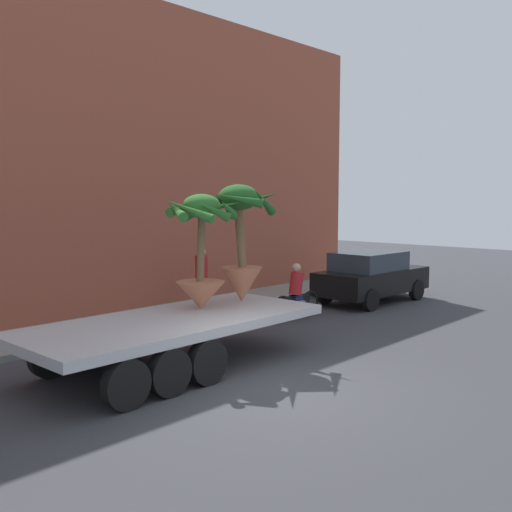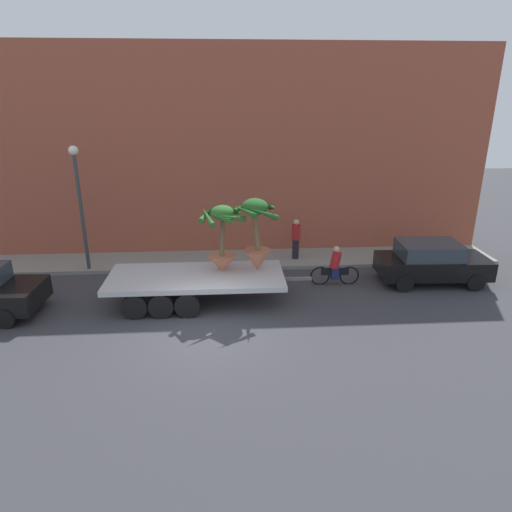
{
  "view_description": "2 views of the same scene",
  "coord_description": "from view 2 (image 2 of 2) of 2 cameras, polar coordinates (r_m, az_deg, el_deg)",
  "views": [
    {
      "loc": [
        -7.29,
        -6.19,
        3.22
      ],
      "look_at": [
        2.58,
        2.95,
        1.89
      ],
      "focal_mm": 40.86,
      "sensor_mm": 36.0,
      "label": 1
    },
    {
      "loc": [
        0.68,
        -11.96,
        6.76
      ],
      "look_at": [
        1.64,
        2.56,
        1.51
      ],
      "focal_mm": 31.62,
      "sensor_mm": 36.0,
      "label": 2
    }
  ],
  "objects": [
    {
      "name": "ground_plane",
      "position": [
        13.75,
        -6.21,
        -9.72
      ],
      "size": [
        60.0,
        60.0,
        0.0
      ],
      "primitive_type": "plane",
      "color": "#38383D"
    },
    {
      "name": "sidewalk",
      "position": [
        19.27,
        -5.56,
        -0.55
      ],
      "size": [
        24.0,
        2.2,
        0.15
      ],
      "primitive_type": "cube",
      "color": "gray",
      "rests_on": "ground"
    },
    {
      "name": "building_facade",
      "position": [
        19.91,
        -5.85,
        12.86
      ],
      "size": [
        24.0,
        1.2,
        8.74
      ],
      "primitive_type": "cube",
      "color": "#9E4C38",
      "rests_on": "ground"
    },
    {
      "name": "flatbed_trailer",
      "position": [
        15.51,
        -8.47,
        -3.1
      ],
      "size": [
        6.94,
        2.55,
        0.98
      ],
      "color": "#B7BABF",
      "rests_on": "ground"
    },
    {
      "name": "potted_palm_rear",
      "position": [
        15.21,
        -4.27,
        2.17
      ],
      "size": [
        1.61,
        1.59,
        2.33
      ],
      "color": "#B26647",
      "rests_on": "flatbed_trailer"
    },
    {
      "name": "potted_palm_middle",
      "position": [
        15.2,
        0.07,
        2.84
      ],
      "size": [
        1.56,
        1.6,
        2.54
      ],
      "color": "#B26647",
      "rests_on": "flatbed_trailer"
    },
    {
      "name": "cyclist",
      "position": [
        17.0,
        9.98,
        -1.46
      ],
      "size": [
        1.84,
        0.36,
        1.54
      ],
      "color": "black",
      "rests_on": "ground"
    },
    {
      "name": "parked_car",
      "position": [
        18.11,
        21.32,
        -0.71
      ],
      "size": [
        4.07,
        1.94,
        1.58
      ],
      "color": "black",
      "rests_on": "ground"
    },
    {
      "name": "pedestrian_near_gate",
      "position": [
        19.0,
        5.07,
        2.25
      ],
      "size": [
        0.36,
        0.36,
        1.71
      ],
      "color": "black",
      "rests_on": "sidewalk"
    },
    {
      "name": "street_lamp",
      "position": [
        18.48,
        -21.49,
        7.47
      ],
      "size": [
        0.36,
        0.36,
        4.83
      ],
      "color": "#383D42",
      "rests_on": "sidewalk"
    }
  ]
}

